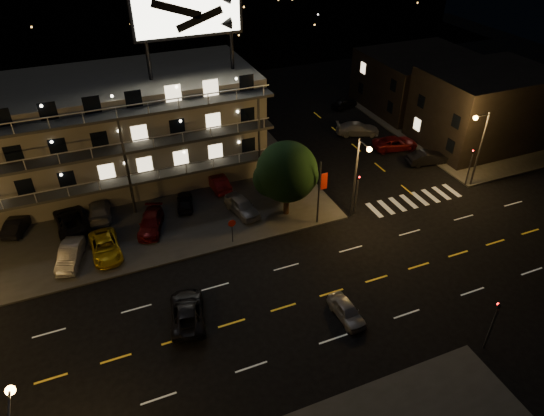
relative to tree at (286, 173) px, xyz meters
name	(u,v)px	position (x,y,z in m)	size (l,w,h in m)	color
ground	(308,300)	(-2.93, -10.80, -4.43)	(140.00, 140.00, 0.00)	black
curb_nw	(88,202)	(-16.93, 9.20, -4.36)	(44.00, 24.00, 0.15)	#363634
curb_ne	(453,127)	(27.07, 9.20, -4.36)	(16.00, 24.00, 0.15)	#363634
motel	(115,129)	(-12.88, 13.08, 0.91)	(28.00, 13.80, 18.10)	gray
side_bldg_front	(484,108)	(27.05, 5.20, -0.18)	(14.06, 10.00, 8.50)	black
side_bldg_back	(419,80)	(27.05, 17.20, -0.93)	(14.06, 12.00, 7.00)	black
streetlight_nc	(358,171)	(5.57, -2.87, 0.53)	(0.44, 1.92, 8.00)	#2D2D30
streetlight_ne	(479,142)	(19.20, -2.50, 0.53)	(1.92, 0.44, 8.00)	#2D2D30
signal_nw	(357,190)	(6.07, -2.31, -1.86)	(0.20, 0.27, 4.60)	#2D2D30
signal_sw	(494,321)	(6.07, -19.30, -1.86)	(0.20, 0.27, 4.60)	#2D2D30
signal_ne	(471,163)	(19.06, -2.30, -1.86)	(0.27, 0.20, 4.60)	#2D2D30
banner_north	(320,191)	(2.15, -2.40, -1.00)	(0.83, 0.16, 6.40)	#2D2D30
stop_sign	(232,227)	(-5.93, -2.23, -2.72)	(0.91, 0.11, 2.61)	#2D2D30
tree	(286,173)	(0.00, 0.00, 0.00)	(5.73, 5.51, 7.21)	black
lot_car_1	(70,255)	(-18.92, 0.31, -3.56)	(1.53, 4.39, 1.45)	#95959A
lot_car_2	(105,247)	(-16.16, 0.34, -3.60)	(2.27, 4.92, 1.37)	gold
lot_car_3	(151,223)	(-12.02, 2.31, -3.61)	(1.87, 4.61, 1.34)	#5F0D0F
lot_car_4	(242,206)	(-3.71, 1.62, -3.53)	(1.77, 4.41, 1.50)	#95959A
lot_car_5	(19,223)	(-22.86, 6.70, -3.61)	(1.43, 4.11, 1.35)	black
lot_car_6	(70,220)	(-18.61, 5.40, -3.54)	(2.45, 5.31, 1.48)	black
lot_car_7	(99,209)	(-16.00, 6.23, -3.57)	(1.99, 4.91, 1.42)	#95959A
lot_car_8	(185,201)	(-8.39, 4.61, -3.67)	(1.46, 3.62, 1.23)	black
lot_car_9	(218,182)	(-4.51, 6.70, -3.57)	(1.51, 4.33, 1.43)	#5F0D0F
side_car_0	(427,158)	(18.22, 2.93, -3.69)	(1.56, 4.48, 1.48)	black
side_car_1	(395,143)	(17.01, 7.25, -3.72)	(2.38, 5.16, 1.44)	#5F0D0F
side_car_2	(358,129)	(14.96, 12.23, -3.68)	(2.11, 5.19, 1.51)	#95959A
side_car_3	(344,103)	(17.60, 20.11, -3.77)	(1.57, 3.90, 1.33)	black
road_car_east	(347,311)	(-1.14, -13.35, -3.82)	(1.45, 3.61, 1.23)	#95959A
road_car_west	(187,312)	(-11.68, -9.23, -3.73)	(2.32, 5.03, 1.40)	black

